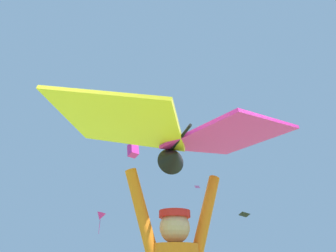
% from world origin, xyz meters
% --- Properties ---
extents(held_stunt_kite, '(2.15, 1.37, 0.44)m').
position_xyz_m(held_stunt_kite, '(0.11, -0.26, 2.22)').
color(held_stunt_kite, black).
extents(distant_kite_magenta_overhead_distant, '(1.00, 0.93, 1.53)m').
position_xyz_m(distant_kite_magenta_overhead_distant, '(-4.30, 18.11, 4.56)').
color(distant_kite_magenta_overhead_distant, '#DB2393').
extents(distant_kite_black_high_left, '(0.89, 0.88, 0.27)m').
position_xyz_m(distant_kite_black_high_left, '(6.22, 17.82, 4.72)').
color(distant_kite_black_high_left, black).
extents(distant_kite_black_low_left, '(1.96, 1.77, 3.00)m').
position_xyz_m(distant_kite_black_low_left, '(10.21, 30.60, 19.45)').
color(distant_kite_black_low_left, black).
extents(distant_kite_purple_high_right, '(0.74, 0.73, 0.26)m').
position_xyz_m(distant_kite_purple_high_right, '(4.29, 27.78, 9.45)').
color(distant_kite_purple_high_right, purple).
extents(distant_kite_red_mid_right, '(1.02, 1.05, 0.41)m').
position_xyz_m(distant_kite_red_mid_right, '(1.10, 20.03, 11.39)').
color(distant_kite_red_mid_right, red).
extents(distant_kite_magenta_low_right, '(1.02, 1.12, 1.20)m').
position_xyz_m(distant_kite_magenta_low_right, '(-2.14, 16.96, 9.34)').
color(distant_kite_magenta_low_right, '#DB2393').
extents(distant_kite_white_mid_left, '(0.70, 0.83, 0.92)m').
position_xyz_m(distant_kite_white_mid_left, '(1.08, 24.58, 4.14)').
color(distant_kite_white_mid_left, white).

